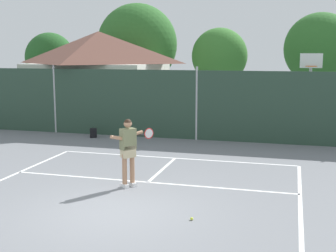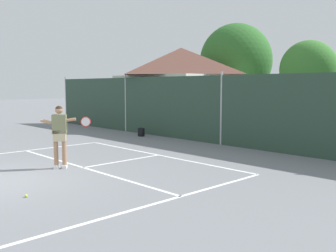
# 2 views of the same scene
# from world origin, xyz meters

# --- Properties ---
(court_markings) EXTENTS (8.30, 11.10, 0.01)m
(court_markings) POSITION_xyz_m (0.00, 0.65, 0.00)
(court_markings) COLOR white
(court_markings) RESTS_ON ground
(chainlink_fence) EXTENTS (26.09, 0.09, 3.02)m
(chainlink_fence) POSITION_xyz_m (-0.00, 9.00, 1.44)
(chainlink_fence) COLOR #284233
(chainlink_fence) RESTS_ON ground
(clubhouse_building) EXTENTS (6.56, 5.90, 4.65)m
(clubhouse_building) POSITION_xyz_m (-5.92, 12.62, 2.41)
(clubhouse_building) COLOR silver
(clubhouse_building) RESTS_ON ground
(tennis_player) EXTENTS (0.84, 1.23, 1.85)m
(tennis_player) POSITION_xyz_m (-0.37, 1.95, 1.11)
(tennis_player) COLOR silver
(tennis_player) RESTS_ON ground
(tennis_ball) EXTENTS (0.07, 0.07, 0.07)m
(tennis_ball) POSITION_xyz_m (1.81, -0.04, 0.03)
(tennis_ball) COLOR #CCE033
(tennis_ball) RESTS_ON ground
(backpack_black) EXTENTS (0.33, 0.32, 0.46)m
(backpack_black) POSITION_xyz_m (-4.32, 8.26, 0.19)
(backpack_black) COLOR black
(backpack_black) RESTS_ON ground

